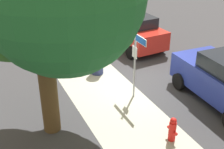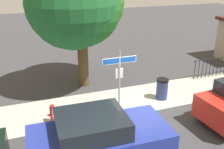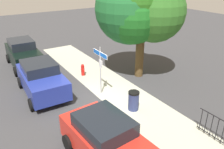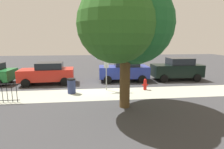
# 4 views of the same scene
# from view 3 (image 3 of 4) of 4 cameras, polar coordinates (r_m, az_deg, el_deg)

# --- Properties ---
(ground_plane) EXTENTS (60.00, 60.00, 0.00)m
(ground_plane) POSITION_cam_3_polar(r_m,az_deg,el_deg) (12.25, -3.04, -6.19)
(ground_plane) COLOR #38383A
(sidewalk_strip) EXTENTS (24.00, 2.60, 0.00)m
(sidewalk_strip) POSITION_cam_3_polar(r_m,az_deg,el_deg) (11.51, 7.73, -8.63)
(sidewalk_strip) COLOR #A9AB99
(sidewalk_strip) RESTS_ON ground_plane
(street_sign) EXTENTS (1.40, 0.07, 2.70)m
(street_sign) POSITION_cam_3_polar(r_m,az_deg,el_deg) (12.07, -2.95, 3.08)
(street_sign) COLOR #9EA0A5
(street_sign) RESTS_ON ground_plane
(shade_tree) EXTENTS (4.86, 4.91, 6.30)m
(shade_tree) POSITION_cam_3_polar(r_m,az_deg,el_deg) (13.69, 6.49, 15.85)
(shade_tree) COLOR #4D3A1F
(shade_tree) RESTS_ON ground_plane
(car_black) EXTENTS (4.24, 2.03, 1.92)m
(car_black) POSITION_cam_3_polar(r_m,az_deg,el_deg) (17.26, -21.46, 4.95)
(car_black) COLOR black
(car_black) RESTS_ON ground_plane
(car_blue) EXTENTS (4.18, 2.23, 1.80)m
(car_blue) POSITION_cam_3_polar(r_m,az_deg,el_deg) (12.99, -17.34, -0.94)
(car_blue) COLOR navy
(car_blue) RESTS_ON ground_plane
(car_red) EXTENTS (4.19, 2.21, 1.71)m
(car_red) POSITION_cam_3_polar(r_m,az_deg,el_deg) (8.22, -1.16, -16.38)
(car_red) COLOR red
(car_red) RESTS_ON ground_plane
(fire_hydrant) EXTENTS (0.42, 0.22, 0.78)m
(fire_hydrant) POSITION_cam_3_polar(r_m,az_deg,el_deg) (14.94, -7.37, 1.18)
(fire_hydrant) COLOR red
(fire_hydrant) RESTS_ON ground_plane
(trash_bin) EXTENTS (0.55, 0.55, 0.98)m
(trash_bin) POSITION_cam_3_polar(r_m,az_deg,el_deg) (11.19, 5.44, -6.57)
(trash_bin) COLOR navy
(trash_bin) RESTS_ON ground_plane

